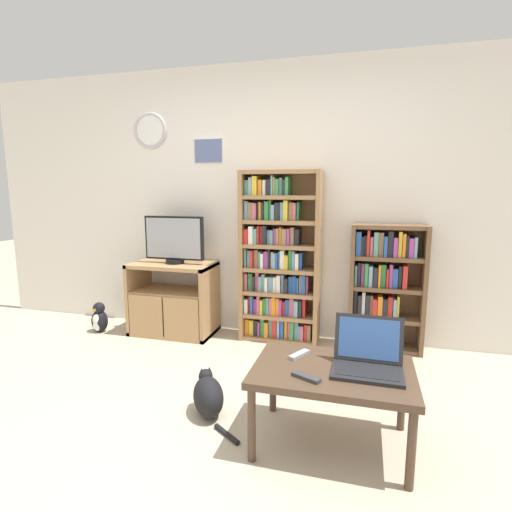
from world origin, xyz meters
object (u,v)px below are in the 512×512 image
Objects in this scene: remote_far_from_laptop at (306,377)px; remote_near_laptop at (299,355)px; television at (174,240)px; tv_stand at (173,299)px; cat at (208,395)px; coffee_table at (333,377)px; laptop at (368,358)px; bookshelf_tall at (278,261)px; bookshelf_short at (383,287)px; penguin_figurine at (99,319)px.

remote_near_laptop is at bearing -138.30° from remote_far_from_laptop.
tv_stand is at bearing -152.45° from television.
remote_near_laptop is at bearing -41.81° from television.
television reaches higher than tv_stand.
remote_far_from_laptop is 0.79m from cat.
coffee_table is 0.22m from laptop.
laptop is (1.86, -1.35, 0.17)m from tv_stand.
coffee_table is (1.68, -1.39, 0.05)m from tv_stand.
tv_stand is at bearing 91.84° from cat.
bookshelf_tall is at bearing -44.69° from remote_near_laptop.
television is 1.61× the size of laptop.
bookshelf_short is at bearing -82.02° from remote_near_laptop.
bookshelf_tall is 9.81× the size of remote_far_from_laptop.
coffee_table is at bearing -39.58° from tv_stand.
bookshelf_short is at bearing 4.29° from tv_stand.
laptop is at bearing 148.66° from remote_far_from_laptop.
coffee_table is (0.64, -1.52, -0.36)m from bookshelf_tall.
remote_far_from_laptop is 0.53× the size of penguin_figurine.
penguin_figurine is at bearing -166.45° from television.
coffee_table is 5.34× the size of remote_far_from_laptop.
penguin_figurine is (-2.60, 1.18, -0.38)m from laptop.
laptop reaches higher than remote_near_laptop.
coffee_table is at bearing -40.39° from television.
penguin_figurine is at bearing -170.39° from bookshelf_tall.
tv_stand is at bearing 144.72° from laptop.
remote_far_from_laptop is at bearing -127.28° from coffee_table.
cat is (0.87, -1.30, -0.82)m from television.
tv_stand reaches higher than penguin_figurine.
bookshelf_short is at bearing 19.52° from cat.
bookshelf_short reaches higher than penguin_figurine.
television is 2.24m from remote_far_from_laptop.
penguin_figurine is (-2.30, 1.38, -0.33)m from remote_far_from_laptop.
bookshelf_short is (1.97, 0.13, -0.37)m from television.
laptop is 0.40m from remote_near_laptop.
tv_stand is 1.95m from remote_near_laptop.
cat is (-1.10, -1.44, -0.44)m from bookshelf_short.
remote_far_from_laptop is at bearing -72.93° from bookshelf_tall.
laptop is 1.22× the size of penguin_figurine.
penguin_figurine is at bearing 1.56° from remote_near_laptop.
laptop is at bearing -60.94° from bookshelf_tall.
remote_near_laptop is at bearing -40.89° from tv_stand.
tv_stand is at bearing -175.71° from bookshelf_short.
laptop reaches higher than remote_far_from_laptop.
television reaches higher than coffee_table.
television reaches higher than remote_far_from_laptop.
coffee_table is 2.85× the size of penguin_figurine.
bookshelf_short is at bearing 1.12° from bookshelf_tall.
remote_far_from_laptop reaches higher than coffee_table.
bookshelf_short reaches higher than tv_stand.
bookshelf_short is at bearing 85.61° from laptop.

